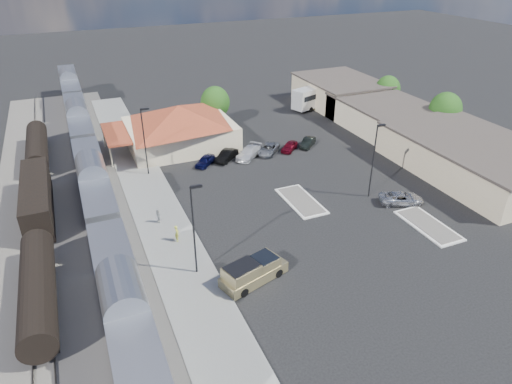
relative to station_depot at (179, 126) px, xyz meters
name	(u,v)px	position (x,y,z in m)	size (l,w,h in m)	color
ground	(277,217)	(4.56, -24.00, -3.13)	(280.00, 280.00, 0.00)	black
railbed	(71,221)	(-16.44, -16.00, -3.07)	(16.00, 100.00, 0.12)	#4C4944
platform	(158,212)	(-7.44, -18.00, -3.04)	(5.50, 92.00, 0.18)	gray
passenger_train	(96,192)	(-13.44, -15.86, -0.26)	(3.00, 104.00, 5.55)	silver
freight_cars	(37,200)	(-19.44, -13.31, -1.21)	(2.80, 46.00, 4.00)	black
station_depot	(179,126)	(0.00, 0.00, 0.00)	(18.35, 12.24, 6.20)	#C1B28D
buildings_east	(402,122)	(32.56, -9.72, -0.86)	(14.40, 51.40, 4.80)	#C6B28C
traffic_island_south	(301,201)	(8.56, -22.00, -3.03)	(3.30, 7.50, 0.21)	silver
traffic_island_north	(428,225)	(18.56, -32.00, -3.03)	(3.30, 7.50, 0.21)	silver
lamp_plat_s	(194,224)	(-6.34, -30.00, 2.21)	(1.08, 0.25, 9.00)	black
lamp_plat_n	(145,137)	(-6.34, -8.00, 2.21)	(1.08, 0.25, 9.00)	black
lamp_lot	(374,155)	(16.66, -24.00, 2.21)	(1.08, 0.25, 9.00)	black
tree_east_b	(445,110)	(38.56, -12.00, 1.09)	(4.94, 4.94, 6.96)	#382314
tree_east_c	(388,89)	(38.56, 2.00, 0.63)	(4.41, 4.41, 6.21)	#382314
tree_depot	(215,102)	(7.56, 6.00, 0.89)	(4.71, 4.71, 6.63)	#382314
pickup_truck	(254,271)	(-2.02, -32.96, -2.10)	(6.66, 4.04, 2.16)	tan
suv	(401,198)	(18.97, -26.91, -2.43)	(2.32, 5.03, 1.40)	#ABAEB4
coach_bus	(320,94)	(28.56, 8.57, -0.86)	(12.45, 6.56, 3.93)	silver
person_a	(177,233)	(-6.80, -24.44, -2.07)	(0.64, 0.42, 1.77)	#D8DA44
person_b	(158,216)	(-7.79, -20.38, -2.15)	(0.78, 0.61, 1.61)	silver
parked_car_a	(205,161)	(1.28, -7.96, -2.49)	(1.52, 3.79, 1.29)	#0B0E3A
parked_car_b	(226,156)	(4.48, -7.66, -2.41)	(1.52, 4.35, 1.43)	black
parked_car_c	(249,153)	(7.68, -7.96, -2.39)	(2.09, 5.13, 1.49)	white
parked_car_d	(268,149)	(10.88, -7.66, -2.48)	(2.17, 4.72, 1.31)	gray
parked_car_e	(289,146)	(14.08, -7.96, -2.49)	(1.50, 3.74, 1.27)	maroon
parked_car_f	(308,142)	(17.28, -7.66, -2.49)	(1.36, 3.91, 1.29)	black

